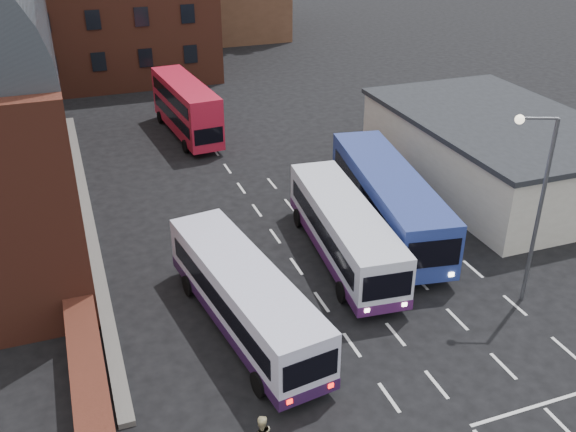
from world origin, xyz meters
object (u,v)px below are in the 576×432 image
object	(u,v)px
bus_white_inbound	(344,228)
bus_red_double	(186,108)
bus_white_outbound	(244,294)
street_lamp	(535,195)
bus_blue	(388,197)

from	to	relation	value
bus_white_inbound	bus_red_double	world-z (taller)	bus_red_double
bus_white_outbound	bus_red_double	xyz separation A→B (m)	(2.66, 23.68, 0.39)
bus_white_outbound	street_lamp	xyz separation A→B (m)	(12.07, -2.14, 3.50)
bus_white_outbound	bus_blue	distance (m)	11.15
bus_white_inbound	street_lamp	size ratio (longest dim) A/B	1.28
bus_blue	bus_white_outbound	bearing A→B (deg)	39.58
street_lamp	bus_blue	bearing A→B (deg)	107.57
bus_white_outbound	bus_blue	xyz separation A→B (m)	(9.61, 5.65, 0.25)
bus_white_outbound	bus_white_inbound	world-z (taller)	bus_white_inbound
bus_red_double	street_lamp	world-z (taller)	street_lamp
bus_red_double	street_lamp	size ratio (longest dim) A/B	1.17
bus_white_outbound	street_lamp	distance (m)	12.75
street_lamp	bus_white_outbound	bearing A→B (deg)	169.97
bus_white_inbound	bus_blue	bearing A→B (deg)	-145.13
bus_red_double	bus_blue	bearing A→B (deg)	106.13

